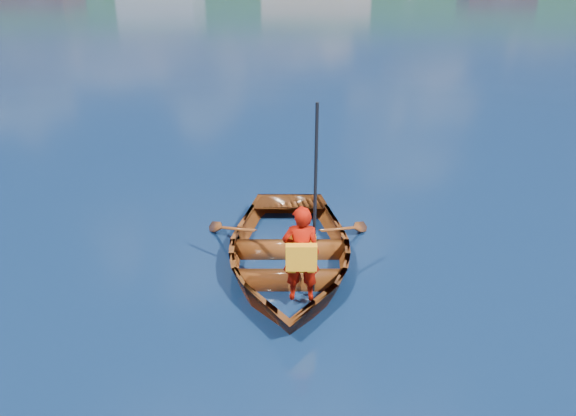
% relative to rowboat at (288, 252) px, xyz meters
% --- Properties ---
extents(ground, '(600.00, 600.00, 0.00)m').
position_rel_rowboat_xyz_m(ground, '(1.40, -0.99, -0.20)').
color(ground, '#132947').
rests_on(ground, ground).
extents(rowboat, '(2.66, 3.56, 0.70)m').
position_rel_rowboat_xyz_m(rowboat, '(0.00, 0.00, 0.00)').
color(rowboat, maroon).
rests_on(rowboat, ground).
extents(child_paddler, '(0.44, 0.36, 2.24)m').
position_rel_rowboat_xyz_m(child_paddler, '(0.21, -0.89, 0.48)').
color(child_paddler, '#B21004').
rests_on(child_paddler, ground).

